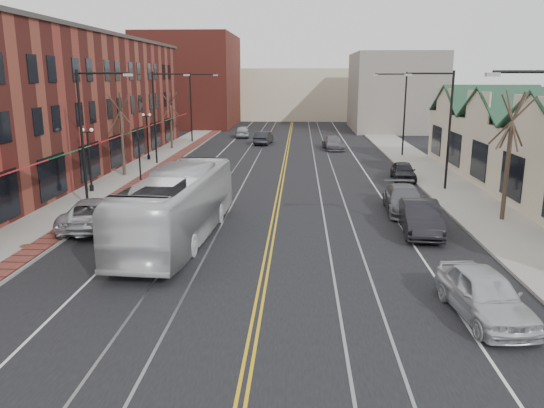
# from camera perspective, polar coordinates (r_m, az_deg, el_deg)

# --- Properties ---
(ground) EXTENTS (160.00, 160.00, 0.00)m
(ground) POSITION_cam_1_polar(r_m,az_deg,el_deg) (16.69, -2.09, -14.27)
(ground) COLOR black
(ground) RESTS_ON ground
(sidewalk_left) EXTENTS (4.00, 120.00, 0.15)m
(sidewalk_left) POSITION_cam_1_polar(r_m,az_deg,el_deg) (37.97, -17.67, 1.24)
(sidewalk_left) COLOR gray
(sidewalk_left) RESTS_ON ground
(sidewalk_right) EXTENTS (4.00, 120.00, 0.15)m
(sidewalk_right) POSITION_cam_1_polar(r_m,az_deg,el_deg) (37.09, 19.61, 0.81)
(sidewalk_right) COLOR gray
(sidewalk_right) RESTS_ON ground
(building_left) EXTENTS (10.00, 50.00, 11.00)m
(building_left) POSITION_cam_1_polar(r_m,az_deg,el_deg) (46.45, -23.34, 9.70)
(building_left) COLOR maroon
(building_left) RESTS_ON ground
(backdrop_left) EXTENTS (14.00, 18.00, 14.00)m
(backdrop_left) POSITION_cam_1_polar(r_m,az_deg,el_deg) (86.45, -8.80, 12.96)
(backdrop_left) COLOR maroon
(backdrop_left) RESTS_ON ground
(backdrop_mid) EXTENTS (22.00, 14.00, 9.00)m
(backdrop_mid) POSITION_cam_1_polar(r_m,az_deg,el_deg) (99.75, 2.28, 11.74)
(backdrop_mid) COLOR beige
(backdrop_mid) RESTS_ON ground
(backdrop_right) EXTENTS (12.00, 16.00, 11.00)m
(backdrop_right) POSITION_cam_1_polar(r_m,az_deg,el_deg) (80.88, 12.99, 11.67)
(backdrop_right) COLOR slate
(backdrop_right) RESTS_ON ground
(streetlight_l_1) EXTENTS (3.33, 0.25, 8.00)m
(streetlight_l_1) POSITION_cam_1_polar(r_m,az_deg,el_deg) (33.22, -19.13, 8.10)
(streetlight_l_1) COLOR black
(streetlight_l_1) RESTS_ON sidewalk_left
(streetlight_l_2) EXTENTS (3.33, 0.25, 8.00)m
(streetlight_l_2) POSITION_cam_1_polar(r_m,az_deg,el_deg) (48.39, -12.04, 10.06)
(streetlight_l_2) COLOR black
(streetlight_l_2) RESTS_ON sidewalk_left
(streetlight_l_3) EXTENTS (3.33, 0.25, 8.00)m
(streetlight_l_3) POSITION_cam_1_polar(r_m,az_deg,el_deg) (63.96, -8.33, 11.01)
(streetlight_l_3) COLOR black
(streetlight_l_3) RESTS_ON sidewalk_left
(streetlight_r_1) EXTENTS (3.33, 0.25, 8.00)m
(streetlight_r_1) POSITION_cam_1_polar(r_m,az_deg,el_deg) (38.04, 17.97, 8.80)
(streetlight_r_1) COLOR black
(streetlight_r_1) RESTS_ON sidewalk_right
(streetlight_r_2) EXTENTS (3.33, 0.25, 8.00)m
(streetlight_r_2) POSITION_cam_1_polar(r_m,az_deg,el_deg) (53.64, 13.63, 10.30)
(streetlight_r_2) COLOR black
(streetlight_r_2) RESTS_ON sidewalk_right
(lamppost_l_2) EXTENTS (0.84, 0.28, 4.27)m
(lamppost_l_2) POSITION_cam_1_polar(r_m,az_deg,el_deg) (37.88, -19.04, 4.39)
(lamppost_l_2) COLOR black
(lamppost_l_2) RESTS_ON sidewalk_left
(lamppost_l_3) EXTENTS (0.84, 0.28, 4.27)m
(lamppost_l_3) POSITION_cam_1_polar(r_m,az_deg,el_deg) (51.01, -13.22, 6.98)
(lamppost_l_3) COLOR black
(lamppost_l_3) RESTS_ON sidewalk_left
(tree_left_near) EXTENTS (1.78, 1.37, 6.48)m
(tree_left_near) POSITION_cam_1_polar(r_m,az_deg,el_deg) (43.20, -15.86, 7.43)
(tree_left_near) COLOR #382B21
(tree_left_near) RESTS_ON sidewalk_left
(tree_left_far) EXTENTS (1.66, 1.28, 6.02)m
(tree_left_far) POSITION_cam_1_polar(r_m,az_deg,el_deg) (58.53, -10.83, 8.97)
(tree_left_far) COLOR #382B21
(tree_left_far) RESTS_ON sidewalk_left
(tree_right_mid) EXTENTS (1.90, 1.46, 6.93)m
(tree_right_mid) POSITION_cam_1_polar(r_m,az_deg,el_deg) (31.04, 24.11, 4.94)
(tree_right_mid) COLOR #382B21
(tree_right_mid) RESTS_ON sidewalk_right
(manhole_far) EXTENTS (0.60, 0.60, 0.02)m
(manhole_far) POSITION_cam_1_polar(r_m,az_deg,el_deg) (27.04, -24.90, -4.11)
(manhole_far) COLOR #592D19
(manhole_far) RESTS_ON sidewalk_left
(traffic_signal) EXTENTS (0.18, 0.15, 3.80)m
(traffic_signal) POSITION_cam_1_polar(r_m,az_deg,el_deg) (40.86, -14.11, 5.56)
(traffic_signal) COLOR black
(traffic_signal) RESTS_ON sidewalk_left
(transit_bus) EXTENTS (3.69, 12.50, 3.44)m
(transit_bus) POSITION_cam_1_polar(r_m,az_deg,el_deg) (25.88, -10.08, -0.19)
(transit_bus) COLOR silver
(transit_bus) RESTS_ON ground
(parked_suv) EXTENTS (3.28, 6.08, 1.62)m
(parked_suv) POSITION_cam_1_polar(r_m,az_deg,el_deg) (29.28, -18.44, -0.90)
(parked_suv) COLOR #B1B4B8
(parked_suv) RESTS_ON ground
(parked_car_a) EXTENTS (2.46, 4.96, 1.62)m
(parked_car_a) POSITION_cam_1_polar(r_m,az_deg,el_deg) (19.01, 21.89, -9.01)
(parked_car_a) COLOR silver
(parked_car_a) RESTS_ON ground
(parked_car_b) EXTENTS (2.14, 5.13, 1.65)m
(parked_car_b) POSITION_cam_1_polar(r_m,az_deg,el_deg) (27.78, 15.68, -1.44)
(parked_car_b) COLOR black
(parked_car_b) RESTS_ON ground
(parked_car_c) EXTENTS (2.42, 5.40, 1.54)m
(parked_car_c) POSITION_cam_1_polar(r_m,az_deg,el_deg) (31.90, 14.03, 0.48)
(parked_car_c) COLOR slate
(parked_car_c) RESTS_ON ground
(parked_car_d) EXTENTS (1.84, 4.17, 1.39)m
(parked_car_d) POSITION_cam_1_polar(r_m,az_deg,el_deg) (41.80, 13.94, 3.45)
(parked_car_d) COLOR black
(parked_car_d) RESTS_ON ground
(distant_car_left) EXTENTS (2.15, 4.73, 1.51)m
(distant_car_left) POSITION_cam_1_polar(r_m,az_deg,el_deg) (62.18, -0.90, 7.13)
(distant_car_left) COLOR black
(distant_car_left) RESTS_ON ground
(distant_car_right) EXTENTS (2.41, 5.03, 1.41)m
(distant_car_right) POSITION_cam_1_polar(r_m,az_deg,el_deg) (58.04, 6.61, 6.53)
(distant_car_right) COLOR slate
(distant_car_right) RESTS_ON ground
(distant_car_far) EXTENTS (2.33, 4.68, 1.53)m
(distant_car_far) POSITION_cam_1_polar(r_m,az_deg,el_deg) (69.42, -3.24, 7.80)
(distant_car_far) COLOR #A4A7AB
(distant_car_far) RESTS_ON ground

